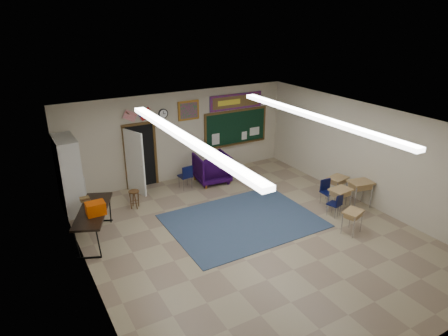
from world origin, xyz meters
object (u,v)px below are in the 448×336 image
folding_table (95,223)px  wooden_stool (134,199)px  wingback_armchair (212,168)px  student_desk_front_right (337,187)px  student_desk_front_left (340,199)px

folding_table → wooden_stool: (1.40, 1.18, -0.17)m
folding_table → wooden_stool: size_ratio=3.89×
wingback_armchair → student_desk_front_right: bearing=137.6°
student_desk_front_left → folding_table: folding_table is taller
wingback_armchair → student_desk_front_left: wingback_armchair is taller
wingback_armchair → wooden_stool: size_ratio=2.01×
student_desk_front_left → student_desk_front_right: (0.56, 0.69, -0.00)m
folding_table → student_desk_front_right: bearing=12.5°
student_desk_front_left → wooden_stool: student_desk_front_left is taller
wingback_armchair → folding_table: bearing=28.8°
student_desk_front_left → wooden_stool: (-5.03, 3.20, -0.13)m
folding_table → wingback_armchair: bearing=45.5°
wingback_armchair → folding_table: size_ratio=0.52×
wingback_armchair → folding_table: 4.65m
wingback_armchair → wooden_stool: bearing=17.8°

